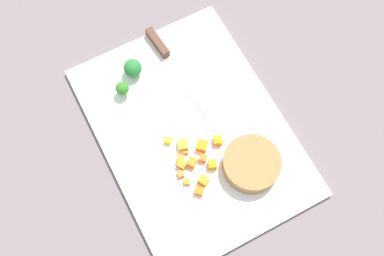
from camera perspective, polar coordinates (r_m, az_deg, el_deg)
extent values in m
plane|color=slate|center=(0.93, 0.00, -0.49)|extent=(4.00, 4.00, 0.00)
cube|color=white|center=(0.92, 0.00, -0.36)|extent=(0.47, 0.34, 0.01)
cylinder|color=olive|center=(0.88, 7.19, -4.32)|extent=(0.11, 0.11, 0.03)
cube|color=silver|center=(0.92, 2.80, 0.69)|extent=(0.17, 0.04, 0.00)
cube|color=#543323|center=(0.99, -4.17, 10.23)|extent=(0.07, 0.02, 0.02)
cube|color=orange|center=(0.88, -0.60, -6.49)|extent=(0.01, 0.02, 0.01)
cube|color=orange|center=(0.89, -1.36, -3.78)|extent=(0.02, 0.02, 0.01)
cube|color=orange|center=(0.89, 1.35, -3.68)|extent=(0.02, 0.02, 0.01)
cube|color=orange|center=(0.89, 0.00, -4.18)|extent=(0.02, 0.02, 0.02)
cube|color=orange|center=(0.89, -1.24, -4.45)|extent=(0.02, 0.02, 0.02)
cube|color=orange|center=(0.87, 0.88, -7.58)|extent=(0.02, 0.02, 0.01)
cube|color=orange|center=(0.88, 1.39, -6.38)|extent=(0.02, 0.02, 0.02)
cube|color=orange|center=(0.90, 3.10, -1.53)|extent=(0.02, 0.02, 0.02)
cube|color=orange|center=(0.90, 1.03, -2.25)|extent=(0.03, 0.03, 0.02)
cube|color=orange|center=(0.88, 2.23, -4.54)|extent=(0.02, 0.02, 0.02)
cube|color=orange|center=(0.88, -1.36, -5.56)|extent=(0.01, 0.01, 0.01)
cube|color=orange|center=(0.90, -0.80, -2.76)|extent=(0.02, 0.01, 0.01)
cube|color=yellow|center=(0.90, -1.09, -2.03)|extent=(0.03, 0.02, 0.02)
cube|color=yellow|center=(0.90, -2.83, -1.69)|extent=(0.02, 0.02, 0.01)
cylinder|color=#8FAD6B|center=(0.97, -7.05, 6.74)|extent=(0.01, 0.01, 0.01)
sphere|color=#247431|center=(0.95, -7.16, 7.18)|extent=(0.04, 0.04, 0.04)
cylinder|color=#90B660|center=(0.95, -8.27, 4.38)|extent=(0.01, 0.01, 0.02)
sphere|color=#307923|center=(0.94, -8.40, 4.77)|extent=(0.03, 0.03, 0.03)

